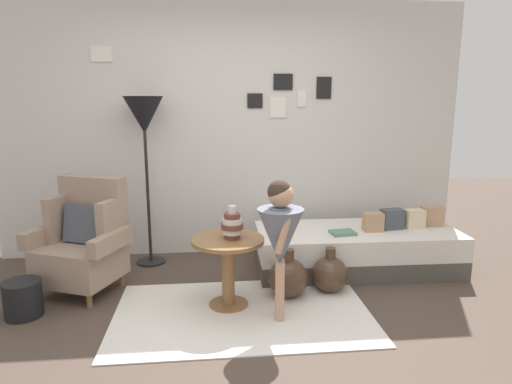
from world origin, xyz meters
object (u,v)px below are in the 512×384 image
object	(u,v)px
demijohn_far	(330,274)
magazine_basket	(23,299)
vase_striped	(232,225)
side_table	(228,258)
daybed	(356,249)
book_on_daybed	(343,233)
person_child	(280,233)
floor_lamp	(144,122)
demijohn_near	(288,277)
armchair	(84,241)

from	to	relation	value
demijohn_far	magazine_basket	distance (m)	2.44
magazine_basket	vase_striped	bearing A→B (deg)	0.53
side_table	vase_striped	world-z (taller)	vase_striped
daybed	book_on_daybed	xyz separation A→B (m)	(-0.18, -0.14, 0.22)
person_child	demijohn_far	xyz separation A→B (m)	(0.50, 0.43, -0.52)
vase_striped	floor_lamp	distance (m)	1.50
demijohn_near	side_table	bearing A→B (deg)	-166.77
armchair	demijohn_far	distance (m)	2.12
daybed	floor_lamp	world-z (taller)	floor_lamp
daybed	person_child	distance (m)	1.36
floor_lamp	person_child	distance (m)	1.86
armchair	person_child	world-z (taller)	person_child
magazine_basket	demijohn_far	bearing A→B (deg)	4.64
armchair	daybed	bearing A→B (deg)	4.99
vase_striped	magazine_basket	xyz separation A→B (m)	(-1.60, -0.01, -0.53)
book_on_daybed	armchair	bearing A→B (deg)	-178.16
armchair	person_child	xyz separation A→B (m)	(1.58, -0.70, 0.23)
person_child	book_on_daybed	xyz separation A→B (m)	(0.71, 0.77, -0.26)
armchair	floor_lamp	bearing A→B (deg)	51.82
side_table	floor_lamp	world-z (taller)	floor_lamp
side_table	vase_striped	distance (m)	0.27
vase_striped	demijohn_near	size ratio (longest dim) A/B	0.63
floor_lamp	demijohn_far	xyz separation A→B (m)	(1.61, -0.86, -1.25)
side_table	demijohn_near	distance (m)	0.57
demijohn_far	magazine_basket	bearing A→B (deg)	-175.36
demijohn_far	book_on_daybed	bearing A→B (deg)	59.28
armchair	vase_striped	size ratio (longest dim) A/B	3.72
book_on_daybed	demijohn_near	bearing A→B (deg)	-144.75
side_table	demijohn_near	world-z (taller)	side_table
person_child	demijohn_near	bearing A→B (deg)	70.52
armchair	book_on_daybed	bearing A→B (deg)	1.84
demijohn_far	person_child	bearing A→B (deg)	-139.32
book_on_daybed	magazine_basket	world-z (taller)	book_on_daybed
daybed	side_table	world-z (taller)	side_table
daybed	book_on_daybed	distance (m)	0.32
daybed	magazine_basket	distance (m)	2.90
magazine_basket	armchair	bearing A→B (deg)	52.94
daybed	magazine_basket	world-z (taller)	daybed
armchair	side_table	world-z (taller)	armchair
demijohn_near	daybed	bearing A→B (deg)	35.88
armchair	daybed	size ratio (longest dim) A/B	0.51
person_child	demijohn_far	bearing A→B (deg)	40.68
armchair	book_on_daybed	size ratio (longest dim) A/B	4.41
floor_lamp	demijohn_far	size ratio (longest dim) A/B	4.20
armchair	side_table	bearing A→B (deg)	-20.49
side_table	floor_lamp	distance (m)	1.63
vase_striped	demijohn_near	world-z (taller)	vase_striped
demijohn_far	floor_lamp	bearing A→B (deg)	151.83
daybed	vase_striped	bearing A→B (deg)	-151.46
side_table	floor_lamp	xyz separation A→B (m)	(-0.74, 1.05, 1.01)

